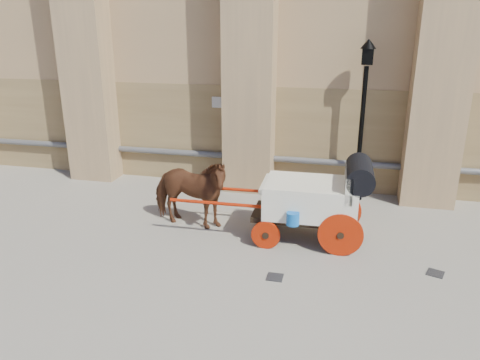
# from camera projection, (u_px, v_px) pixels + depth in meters

# --- Properties ---
(ground) EXTENTS (90.00, 90.00, 0.00)m
(ground) POSITION_uv_depth(u_px,v_px,m) (259.00, 245.00, 10.56)
(ground) COLOR slate
(ground) RESTS_ON ground
(horse) EXTENTS (2.22, 1.23, 1.78)m
(horse) POSITION_uv_depth(u_px,v_px,m) (189.00, 192.00, 11.24)
(horse) COLOR brown
(horse) RESTS_ON ground
(carriage) EXTENTS (4.51, 1.62, 1.96)m
(carriage) POSITION_uv_depth(u_px,v_px,m) (318.00, 197.00, 10.48)
(carriage) COLOR black
(carriage) RESTS_ON ground
(street_lamp) EXTENTS (0.41, 0.41, 4.36)m
(street_lamp) POSITION_uv_depth(u_px,v_px,m) (362.00, 117.00, 12.55)
(street_lamp) COLOR black
(street_lamp) RESTS_ON ground
(drain_grate_near) EXTENTS (0.32, 0.32, 0.01)m
(drain_grate_near) POSITION_uv_depth(u_px,v_px,m) (275.00, 277.00, 9.24)
(drain_grate_near) COLOR black
(drain_grate_near) RESTS_ON ground
(drain_grate_far) EXTENTS (0.41, 0.41, 0.01)m
(drain_grate_far) POSITION_uv_depth(u_px,v_px,m) (435.00, 273.00, 9.38)
(drain_grate_far) COLOR black
(drain_grate_far) RESTS_ON ground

